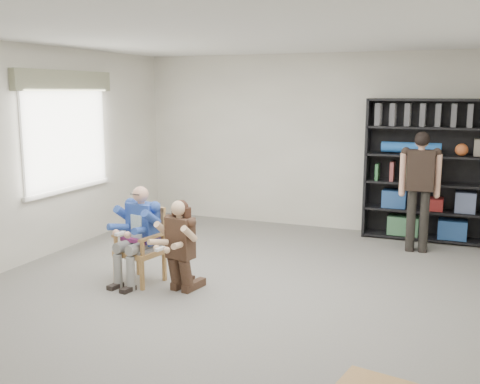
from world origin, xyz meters
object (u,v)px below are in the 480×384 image
at_px(armchair, 140,246).
at_px(kneeling_woman, 179,246).
at_px(seated_man, 139,235).
at_px(bookshelf, 427,171).
at_px(standing_man, 419,193).

height_order(armchair, kneeling_woman, kneeling_woman).
relative_size(seated_man, kneeling_woman, 1.09).
height_order(armchair, seated_man, seated_man).
height_order(kneeling_woman, bookshelf, bookshelf).
distance_m(seated_man, bookshelf, 4.39).
bearing_deg(seated_man, armchair, 0.00).
relative_size(seated_man, bookshelf, 0.54).
distance_m(seated_man, standing_man, 3.85).
bearing_deg(seated_man, kneeling_woman, -1.42).
xyz_separation_m(seated_man, kneeling_woman, (0.58, -0.12, -0.05)).
bearing_deg(armchair, bookshelf, 58.05).
height_order(seated_man, bookshelf, bookshelf).
relative_size(armchair, kneeling_woman, 0.84).
height_order(seated_man, kneeling_woman, seated_man).
xyz_separation_m(kneeling_woman, standing_man, (2.30, 2.66, 0.31)).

